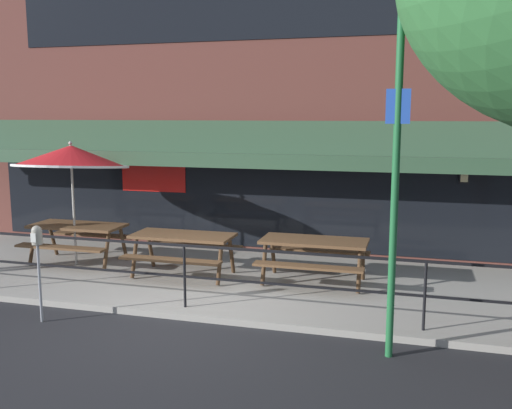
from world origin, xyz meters
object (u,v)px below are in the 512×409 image
(parking_meter_near, at_px, (37,244))
(street_sign_pole, at_px, (395,182))
(patio_umbrella_left, at_px, (71,157))
(picnic_table_left, at_px, (78,233))
(picnic_table_centre, at_px, (183,243))
(picnic_table_right, at_px, (314,249))

(parking_meter_near, bearing_deg, street_sign_pole, 1.62)
(patio_umbrella_left, bearing_deg, picnic_table_left, 90.00)
(picnic_table_centre, relative_size, picnic_table_right, 1.00)
(picnic_table_centre, bearing_deg, picnic_table_right, 4.91)
(picnic_table_centre, xyz_separation_m, picnic_table_right, (2.33, 0.20, 0.00))
(parking_meter_near, bearing_deg, picnic_table_centre, 63.99)
(patio_umbrella_left, distance_m, street_sign_pole, 6.53)
(street_sign_pole, bearing_deg, picnic_table_left, 156.77)
(picnic_table_left, relative_size, picnic_table_right, 1.00)
(picnic_table_left, xyz_separation_m, parking_meter_near, (1.14, -2.73, 0.44))
(picnic_table_right, bearing_deg, parking_meter_near, -143.12)
(picnic_table_left, distance_m, picnic_table_right, 4.65)
(picnic_table_centre, height_order, patio_umbrella_left, patio_umbrella_left)
(picnic_table_centre, xyz_separation_m, parking_meter_near, (-1.19, -2.44, 0.44))
(patio_umbrella_left, height_order, street_sign_pole, street_sign_pole)
(picnic_table_left, xyz_separation_m, picnic_table_centre, (2.33, -0.29, 0.00))
(picnic_table_left, height_order, parking_meter_near, parking_meter_near)
(picnic_table_left, height_order, street_sign_pole, street_sign_pole)
(picnic_table_centre, distance_m, picnic_table_right, 2.33)
(picnic_table_centre, xyz_separation_m, street_sign_pole, (3.71, -2.30, 1.48))
(patio_umbrella_left, xyz_separation_m, street_sign_pole, (6.04, -2.50, 0.01))
(street_sign_pole, bearing_deg, patio_umbrella_left, 157.55)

